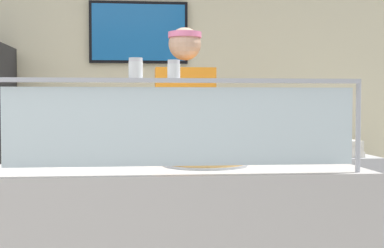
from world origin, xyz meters
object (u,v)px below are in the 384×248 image
object	(u,v)px
pizza_tray	(205,162)
worker_figure	(186,145)
pizza_server	(215,158)
pizza_box_stack	(332,148)
parmesan_shaker	(136,69)
pepper_flake_shaker	(174,70)

from	to	relation	value
pizza_tray	worker_figure	size ratio (longest dim) A/B	0.25
pizza_server	pizza_box_stack	size ratio (longest dim) A/B	0.65
parmesan_shaker	worker_figure	bearing A→B (deg)	72.80
parmesan_shaker	pizza_box_stack	world-z (taller)	parmesan_shaker
pepper_flake_shaker	worker_figure	bearing A→B (deg)	82.04
parmesan_shaker	pepper_flake_shaker	world-z (taller)	parmesan_shaker
worker_figure	pizza_tray	bearing A→B (deg)	-86.25
pizza_tray	worker_figure	world-z (taller)	worker_figure
pizza_box_stack	pepper_flake_shaker	bearing A→B (deg)	-126.55
pizza_server	parmesan_shaker	bearing A→B (deg)	-143.81
parmesan_shaker	worker_figure	distance (m)	1.14
parmesan_shaker	worker_figure	size ratio (longest dim) A/B	0.05
parmesan_shaker	worker_figure	world-z (taller)	worker_figure
pizza_server	pepper_flake_shaker	distance (m)	0.59
pepper_flake_shaker	pizza_box_stack	world-z (taller)	pepper_flake_shaker
pizza_tray	pizza_server	size ratio (longest dim) A/B	1.57
pizza_server	worker_figure	bearing A→B (deg)	96.06
worker_figure	pizza_box_stack	xyz separation A→B (m)	(1.33, 0.98, -0.11)
pizza_box_stack	worker_figure	bearing A→B (deg)	-143.70
parmesan_shaker	pepper_flake_shaker	bearing A→B (deg)	0.00
worker_figure	pizza_box_stack	distance (m)	1.66
pizza_server	pizza_box_stack	xyz separation A→B (m)	(1.24, 1.67, -0.09)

